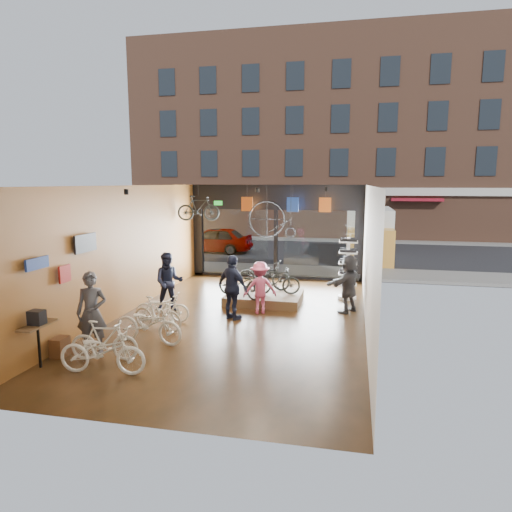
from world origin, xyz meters
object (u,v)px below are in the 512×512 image
(street_car, at_px, (214,240))
(customer_2, at_px, (233,288))
(display_bike_mid, at_px, (277,281))
(display_bike_right, at_px, (264,275))
(customer_5, at_px, (348,284))
(customer_0, at_px, (92,313))
(box_truck, at_px, (369,235))
(sunglasses_rack, at_px, (348,268))
(display_bike_left, at_px, (240,282))
(floor_bike_4, at_px, (162,308))
(hung_bike, at_px, (198,208))
(floor_bike_3, at_px, (157,314))
(customer_1, at_px, (169,282))
(penny_farthing, at_px, (274,221))
(floor_bike_2, at_px, (148,324))
(display_platform, at_px, (264,298))
(customer_3, at_px, (260,288))
(floor_bike_1, at_px, (104,340))
(floor_bike_0, at_px, (102,351))

(street_car, relative_size, customer_2, 2.28)
(display_bike_mid, distance_m, customer_2, 2.20)
(display_bike_right, xyz_separation_m, customer_5, (2.83, -1.19, 0.09))
(display_bike_mid, bearing_deg, customer_0, 135.59)
(box_truck, height_order, sunglasses_rack, box_truck)
(display_bike_left, bearing_deg, customer_2, -144.74)
(floor_bike_4, height_order, hung_bike, hung_bike)
(display_bike_mid, distance_m, display_bike_right, 0.87)
(hung_bike, bearing_deg, floor_bike_3, 173.96)
(customer_2, bearing_deg, floor_bike_3, 69.37)
(customer_1, bearing_deg, box_truck, 40.53)
(display_bike_right, xyz_separation_m, penny_farthing, (0.05, 1.68, 1.71))
(floor_bike_3, distance_m, display_bike_right, 4.54)
(street_car, xyz_separation_m, display_bike_mid, (5.26, -10.05, 0.03))
(floor_bike_2, xyz_separation_m, display_bike_mid, (2.44, 4.31, 0.27))
(display_platform, relative_size, display_bike_mid, 1.59)
(floor_bike_3, xyz_separation_m, customer_3, (2.34, 2.14, 0.33))
(floor_bike_1, bearing_deg, customer_3, -40.01)
(customer_3, bearing_deg, customer_0, 31.43)
(floor_bike_0, relative_size, penny_farthing, 1.07)
(floor_bike_0, xyz_separation_m, penny_farthing, (2.06, 8.54, 2.02))
(customer_1, xyz_separation_m, penny_farthing, (2.54, 3.91, 1.60))
(penny_farthing, bearing_deg, customer_1, -123.04)
(display_bike_mid, relative_size, customer_3, 0.97)
(floor_bike_2, bearing_deg, customer_5, -43.55)
(display_bike_mid, bearing_deg, sunglasses_rack, -74.66)
(floor_bike_0, bearing_deg, hung_bike, 0.03)
(floor_bike_1, xyz_separation_m, display_bike_right, (2.35, 6.21, 0.34))
(floor_bike_0, relative_size, customer_1, 1.01)
(display_bike_left, height_order, display_bike_right, display_bike_right)
(customer_0, bearing_deg, display_bike_left, 47.63)
(floor_bike_1, distance_m, display_bike_left, 5.26)
(floor_bike_2, relative_size, display_bike_right, 0.98)
(floor_bike_3, bearing_deg, customer_1, 25.29)
(hung_bike, bearing_deg, box_truck, -57.66)
(floor_bike_3, xyz_separation_m, customer_1, (-0.41, 1.79, 0.45))
(floor_bike_3, height_order, display_platform, floor_bike_3)
(customer_5, bearing_deg, box_truck, -152.72)
(display_platform, xyz_separation_m, hung_bike, (-2.98, 2.23, 2.78))
(customer_1, distance_m, customer_3, 2.77)
(street_car, height_order, sunglasses_rack, sunglasses_rack)
(display_bike_mid, relative_size, customer_5, 0.86)
(floor_bike_2, height_order, display_bike_right, display_bike_right)
(floor_bike_2, xyz_separation_m, display_bike_left, (1.36, 3.69, 0.30))
(floor_bike_2, height_order, display_bike_mid, display_bike_mid)
(floor_bike_1, xyz_separation_m, hung_bike, (-0.50, 7.79, 2.47))
(floor_bike_4, xyz_separation_m, hung_bike, (-0.58, 4.87, 2.52))
(display_bike_right, bearing_deg, customer_3, -162.70)
(display_bike_left, bearing_deg, display_platform, -16.76)
(display_bike_mid, height_order, customer_3, customer_3)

